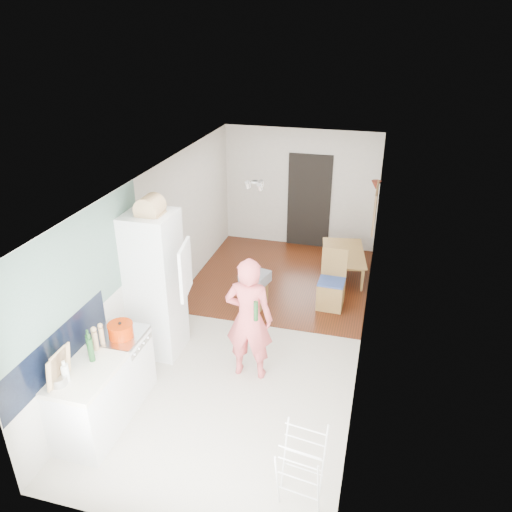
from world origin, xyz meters
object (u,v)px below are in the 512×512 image
at_px(drying_rack, 301,469).
at_px(stool, 255,294).
at_px(person, 249,309).
at_px(dining_chair, 332,281).
at_px(dining_table, 344,265).

bearing_deg(drying_rack, stool, 119.68).
distance_m(person, dining_chair, 2.28).
xyz_separation_m(dining_table, dining_chair, (-0.10, -1.24, 0.30)).
relative_size(person, dining_table, 1.80).
distance_m(dining_table, drying_rack, 5.09).
relative_size(person, stool, 4.51).
distance_m(dining_chair, stool, 1.32).
xyz_separation_m(person, dining_table, (0.95, 3.28, -0.84)).
distance_m(dining_chair, drying_rack, 3.85).
height_order(person, dining_chair, person).
bearing_deg(drying_rack, dining_table, 98.59).
bearing_deg(stool, dining_chair, 13.49).
bearing_deg(dining_table, stool, 129.61).
xyz_separation_m(person, stool, (-0.39, 1.74, -0.81)).
xyz_separation_m(dining_table, drying_rack, (0.09, -5.08, 0.21)).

